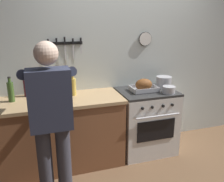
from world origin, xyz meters
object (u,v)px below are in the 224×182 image
(stove, at_px, (146,121))
(bottle_cooking_oil, at_px, (73,86))
(person_cook, at_px, (51,118))
(bottle_wine_red, at_px, (27,86))
(stock_pot, at_px, (164,82))
(bottle_olive_oil, at_px, (11,91))
(saucepan, at_px, (169,90))
(roasting_pan, at_px, (144,86))
(cutting_board, at_px, (51,101))
(bottle_hot_sauce, at_px, (61,89))

(stove, distance_m, bottle_cooking_oil, 1.14)
(person_cook, relative_size, bottle_wine_red, 5.22)
(stock_pot, distance_m, bottle_olive_oil, 2.01)
(saucepan, relative_size, bottle_wine_red, 0.53)
(roasting_pan, distance_m, cutting_board, 1.23)
(bottle_wine_red, height_order, bottle_hot_sauce, bottle_wine_red)
(bottle_wine_red, bearing_deg, stock_pot, -5.25)
(stove, distance_m, person_cook, 1.57)
(bottle_wine_red, xyz_separation_m, bottle_olive_oil, (-0.17, -0.16, -0.01))
(bottle_olive_oil, bearing_deg, stove, -2.63)
(bottle_wine_red, bearing_deg, saucepan, -13.61)
(bottle_hot_sauce, distance_m, bottle_cooking_oil, 0.18)
(saucepan, relative_size, bottle_hot_sauce, 1.03)
(cutting_board, bearing_deg, bottle_olive_oil, 159.21)
(cutting_board, bearing_deg, stove, 3.97)
(bottle_hot_sauce, height_order, bottle_olive_oil, bottle_olive_oil)
(saucepan, bearing_deg, bottle_wine_red, 166.39)
(person_cook, bearing_deg, bottle_hot_sauce, -3.02)
(saucepan, height_order, bottle_wine_red, bottle_wine_red)
(roasting_pan, distance_m, bottle_olive_oil, 1.67)
(stock_pot, bearing_deg, cutting_board, -174.38)
(stock_pot, xyz_separation_m, saucepan, (-0.07, -0.26, -0.03))
(saucepan, relative_size, bottle_olive_oil, 0.56)
(person_cook, height_order, cutting_board, person_cook)
(roasting_pan, relative_size, saucepan, 2.11)
(cutting_board, relative_size, bottle_olive_oil, 1.20)
(roasting_pan, bearing_deg, bottle_cooking_oil, 173.38)
(stove, height_order, roasting_pan, roasting_pan)
(cutting_board, relative_size, bottle_cooking_oil, 1.30)
(person_cook, xyz_separation_m, bottle_hot_sauce, (0.18, 0.88, 0.01))
(saucepan, bearing_deg, bottle_hot_sauce, 164.05)
(bottle_hot_sauce, height_order, bottle_cooking_oil, bottle_cooking_oil)
(roasting_pan, height_order, bottle_cooking_oil, bottle_cooking_oil)
(person_cook, bearing_deg, stock_pot, -56.28)
(stock_pot, relative_size, bottle_cooking_oil, 0.77)
(stove, relative_size, bottle_olive_oil, 3.01)
(stove, distance_m, cutting_board, 1.36)
(bottle_olive_oil, bearing_deg, person_cook, -62.18)
(bottle_hot_sauce, bearing_deg, roasting_pan, -10.52)
(stock_pot, relative_size, bottle_olive_oil, 0.71)
(roasting_pan, relative_size, bottle_olive_oil, 1.18)
(bottle_hot_sauce, distance_m, bottle_olive_oil, 0.60)
(stove, xyz_separation_m, person_cook, (-1.32, -0.68, 0.50))
(cutting_board, height_order, bottle_hot_sauce, bottle_hot_sauce)
(stove, xyz_separation_m, bottle_wine_red, (-1.55, 0.23, 0.58))
(roasting_pan, bearing_deg, stove, 7.12)
(person_cook, xyz_separation_m, bottle_wine_red, (-0.23, 0.92, 0.08))
(saucepan, bearing_deg, cutting_board, 175.99)
(stock_pot, relative_size, bottle_hot_sauce, 1.31)
(stove, height_order, stock_pot, stock_pot)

